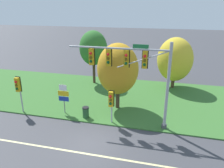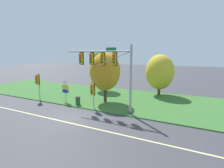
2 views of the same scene
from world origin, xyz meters
TOP-DOWN VIEW (x-y plane):
  - ground_plane at (0.00, 0.00)m, footprint 160.00×160.00m
  - lane_stripe at (0.00, -1.20)m, footprint 36.00×0.16m
  - grass_verge at (0.00, 8.25)m, footprint 48.00×11.50m
  - traffic_signal_mast at (2.18, 3.08)m, footprint 7.63×0.49m
  - pedestrian_signal_near_kerb at (-7.45, 2.70)m, footprint 0.46×0.55m
  - pedestrian_signal_further_along at (0.62, 2.80)m, footprint 0.46×0.55m
  - route_sign_post at (-3.75, 3.54)m, footprint 0.98×0.08m
  - tree_nearest_road at (-3.75, 11.70)m, footprint 3.21×3.21m
  - tree_left_of_mast at (0.49, 5.72)m, footprint 3.60×3.60m
  - tree_behind_signpost at (5.46, 12.34)m, footprint 3.87×3.87m
  - trash_bin at (-1.67, 3.20)m, footprint 0.56×0.56m

SIDE VIEW (x-z plane):
  - ground_plane at x=0.00m, z-range 0.00..0.00m
  - lane_stripe at x=0.00m, z-range 0.00..0.01m
  - grass_verge at x=0.00m, z-range 0.00..0.10m
  - trash_bin at x=-1.67m, z-range 0.11..1.04m
  - route_sign_post at x=-3.75m, z-range 0.43..3.08m
  - pedestrian_signal_further_along at x=0.62m, z-range 0.67..3.44m
  - pedestrian_signal_near_kerb at x=-7.45m, z-range 0.85..4.13m
  - tree_behind_signpost at x=5.46m, z-range 0.51..6.19m
  - tree_left_of_mast at x=0.49m, z-range 0.80..6.72m
  - tree_nearest_road at x=-3.75m, z-range 1.19..7.41m
  - traffic_signal_mast at x=2.18m, z-range 1.45..8.03m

